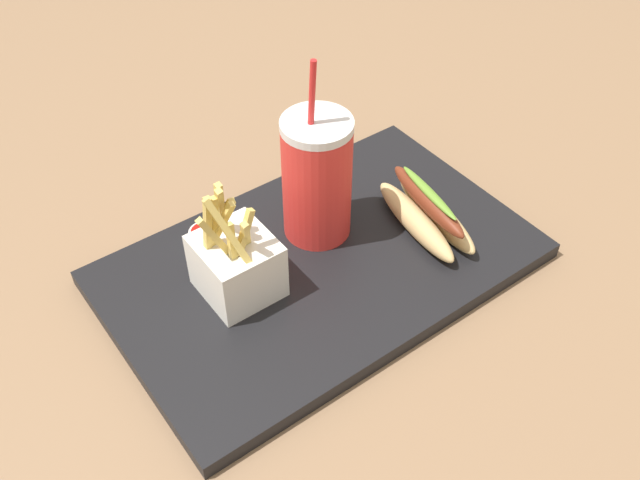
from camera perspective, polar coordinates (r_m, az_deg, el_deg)
name	(u,v)px	position (r m, az deg, el deg)	size (l,w,h in m)	color
ground_plane	(320,275)	(0.87, 0.00, -2.83)	(2.40, 2.40, 0.02)	#8C6B4C
food_tray	(320,264)	(0.86, 0.00, -1.92)	(0.49, 0.31, 0.02)	black
soda_cup	(317,178)	(0.83, -0.24, 4.94)	(0.08, 0.08, 0.24)	red
fries_basket	(236,263)	(0.79, -6.69, -1.85)	(0.08, 0.08, 0.15)	white
hot_dog_1	(426,213)	(0.88, 8.43, 2.15)	(0.08, 0.17, 0.06)	#DBB775
ketchup_cup_1	(205,237)	(0.87, -9.09, 0.24)	(0.04, 0.04, 0.02)	white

